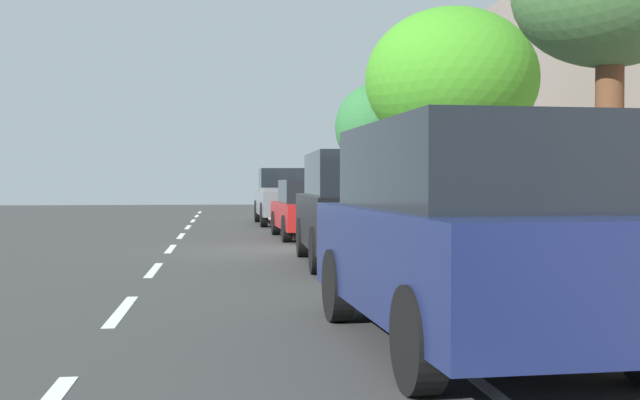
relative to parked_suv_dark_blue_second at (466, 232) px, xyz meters
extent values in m
plane|color=#373737|center=(-0.75, 10.28, -1.03)|extent=(69.09, 69.09, 0.00)
cube|color=#B6929C|center=(3.33, 10.28, -0.96)|extent=(4.12, 43.18, 0.14)
cube|color=gray|center=(1.19, 10.28, -0.96)|extent=(0.16, 43.18, 0.14)
cube|color=white|center=(-3.29, 2.39, -1.02)|extent=(0.14, 2.20, 0.01)
cube|color=white|center=(-3.29, 6.59, -1.02)|extent=(0.14, 2.20, 0.01)
cube|color=white|center=(-3.29, 10.79, -1.02)|extent=(0.14, 2.20, 0.01)
cube|color=white|center=(-3.29, 14.99, -1.02)|extent=(0.14, 2.20, 0.01)
cube|color=white|center=(-3.29, 19.19, -1.02)|extent=(0.14, 2.20, 0.01)
cube|color=white|center=(-3.29, 23.39, -1.02)|extent=(0.14, 2.20, 0.01)
cube|color=white|center=(-3.29, 27.59, -1.02)|extent=(0.14, 2.20, 0.01)
cube|color=white|center=(-3.29, 31.79, -1.02)|extent=(0.14, 2.20, 0.01)
cube|color=white|center=(-0.28, 10.28, -1.02)|extent=(0.12, 43.18, 0.01)
cube|color=gray|center=(5.65, 10.28, 2.21)|extent=(0.50, 43.18, 6.46)
cube|color=navy|center=(0.00, 0.00, -0.25)|extent=(2.13, 4.79, 0.90)
cube|color=black|center=(0.00, 0.00, 0.58)|extent=(1.82, 3.18, 0.76)
cylinder|color=black|center=(0.80, 1.50, -0.65)|extent=(0.26, 0.77, 0.76)
cylinder|color=black|center=(-0.94, 1.41, -0.65)|extent=(0.26, 0.77, 0.76)
cylinder|color=black|center=(-0.80, -1.50, -0.65)|extent=(0.26, 0.77, 0.76)
cube|color=black|center=(0.24, 7.14, -0.25)|extent=(2.00, 4.74, 0.90)
cube|color=black|center=(0.24, 7.14, 0.58)|extent=(1.74, 3.13, 0.76)
cylinder|color=black|center=(1.15, 8.58, -0.65)|extent=(0.24, 0.76, 0.76)
cylinder|color=black|center=(-0.60, 8.62, -0.65)|extent=(0.24, 0.76, 0.76)
cylinder|color=black|center=(1.09, 5.67, -0.65)|extent=(0.24, 0.76, 0.76)
cylinder|color=black|center=(-0.66, 5.71, -0.65)|extent=(0.24, 0.76, 0.76)
cube|color=maroon|center=(0.15, 13.81, -0.43)|extent=(1.90, 4.45, 0.64)
cube|color=black|center=(0.15, 13.81, 0.19)|extent=(1.62, 2.15, 0.60)
cylinder|color=black|center=(0.91, 15.20, -0.70)|extent=(0.24, 0.67, 0.66)
cylinder|color=black|center=(-0.71, 15.15, -0.70)|extent=(0.24, 0.67, 0.66)
cylinder|color=black|center=(1.00, 12.48, -0.70)|extent=(0.24, 0.67, 0.66)
cylinder|color=black|center=(-0.62, 12.42, -0.70)|extent=(0.24, 0.67, 0.66)
cube|color=slate|center=(0.02, 20.60, -0.28)|extent=(2.05, 5.33, 0.80)
cube|color=black|center=(0.00, 21.53, 0.52)|extent=(1.75, 1.53, 0.80)
cube|color=slate|center=(0.04, 19.41, 0.18)|extent=(1.91, 2.68, 0.12)
cylinder|color=black|center=(0.89, 22.26, -0.63)|extent=(0.23, 0.80, 0.80)
cylinder|color=black|center=(-0.91, 22.23, -0.63)|extent=(0.23, 0.80, 0.80)
cylinder|color=black|center=(0.95, 18.98, -0.63)|extent=(0.23, 0.80, 0.80)
cylinder|color=black|center=(-0.85, 18.94, -0.63)|extent=(0.23, 0.80, 0.80)
torus|color=black|center=(0.21, 10.18, -0.67)|extent=(0.70, 0.18, 0.70)
torus|color=black|center=(1.23, 10.38, -0.67)|extent=(0.70, 0.18, 0.70)
cylinder|color=#1926A5|center=(0.59, 10.25, -0.59)|extent=(0.64, 0.16, 0.52)
cylinder|color=#1926A5|center=(0.95, 10.32, -0.59)|extent=(0.14, 0.06, 0.48)
cylinder|color=#1926A5|center=(0.65, 10.26, -0.35)|extent=(0.72, 0.18, 0.05)
cylinder|color=#1926A5|center=(1.07, 10.35, -0.75)|extent=(0.35, 0.10, 0.19)
cylinder|color=#1926A5|center=(1.12, 10.36, -0.51)|extent=(0.26, 0.09, 0.34)
cylinder|color=#1926A5|center=(0.25, 10.18, -0.51)|extent=(0.12, 0.06, 0.34)
cube|color=black|center=(1.00, 10.33, -0.32)|extent=(0.25, 0.14, 0.05)
cylinder|color=black|center=(0.29, 10.19, -0.28)|extent=(0.12, 0.46, 0.03)
cylinder|color=#C6B284|center=(0.92, 9.93, -0.62)|extent=(0.15, 0.15, 0.80)
cylinder|color=#C6B284|center=(0.92, 9.73, -0.62)|extent=(0.15, 0.15, 0.80)
cube|color=white|center=(0.92, 9.83, 0.06)|extent=(0.24, 0.39, 0.57)
cylinder|color=white|center=(0.92, 10.09, 0.03)|extent=(0.10, 0.10, 0.54)
cylinder|color=white|center=(0.93, 9.57, 0.03)|extent=(0.10, 0.10, 0.54)
sphere|color=tan|center=(0.92, 9.83, 0.46)|extent=(0.22, 0.22, 0.22)
sphere|color=navy|center=(0.92, 9.83, 0.49)|extent=(0.25, 0.25, 0.25)
cube|color=black|center=(1.12, 9.83, 0.08)|extent=(0.19, 0.30, 0.44)
cylinder|color=brown|center=(2.45, 2.21, 0.60)|extent=(0.33, 0.33, 2.98)
cylinder|color=brown|center=(2.45, 8.88, 0.33)|extent=(0.30, 0.30, 2.44)
ellipsoid|color=#3F9122|center=(2.45, 8.88, 2.51)|extent=(3.50, 3.50, 2.90)
cylinder|color=brown|center=(2.45, 16.98, 0.27)|extent=(0.35, 0.35, 2.32)
ellipsoid|color=#2D6B37|center=(2.45, 16.98, 2.10)|extent=(2.46, 2.46, 2.65)
cylinder|color=black|center=(3.24, 16.34, -0.46)|extent=(0.15, 0.15, 0.86)
cylinder|color=black|center=(3.43, 16.39, -0.46)|extent=(0.15, 0.15, 0.86)
cube|color=#591E1E|center=(3.33, 16.36, 0.28)|extent=(0.43, 0.32, 0.61)
cylinder|color=#591E1E|center=(3.08, 16.29, 0.25)|extent=(0.10, 0.10, 0.58)
cylinder|color=#591E1E|center=(3.59, 16.43, 0.25)|extent=(0.10, 0.10, 0.58)
sphere|color=#D77365|center=(3.33, 16.36, 0.70)|extent=(0.24, 0.24, 0.24)
cylinder|color=red|center=(1.62, 12.17, -0.54)|extent=(0.22, 0.22, 0.70)
sphere|color=red|center=(1.62, 12.17, -0.15)|extent=(0.20, 0.20, 0.20)
camera|label=1|loc=(-2.13, -6.83, 0.44)|focal=44.63mm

